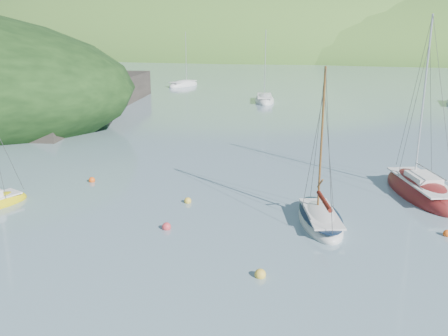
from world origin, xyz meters
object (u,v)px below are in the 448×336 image
(distant_sloop_c, at_px, (183,85))
(distant_sloop_a, at_px, (264,101))
(sloop_red, at_px, (421,192))
(daysailer_white, at_px, (320,220))

(distant_sloop_c, bearing_deg, distant_sloop_a, -18.99)
(sloop_red, distance_m, distant_sloop_c, 60.44)
(distant_sloop_a, xyz_separation_m, distant_sloop_c, (-17.31, 13.59, -0.01))
(distant_sloop_c, bearing_deg, daysailer_white, -42.90)
(daysailer_white, bearing_deg, distant_sloop_a, 88.08)
(sloop_red, distance_m, distant_sloop_a, 39.80)
(daysailer_white, xyz_separation_m, distant_sloop_a, (-12.24, 42.11, -0.03))
(daysailer_white, xyz_separation_m, distant_sloop_c, (-29.56, 55.70, -0.04))
(daysailer_white, bearing_deg, distant_sloop_c, 99.82)
(daysailer_white, relative_size, distant_sloop_a, 0.85)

